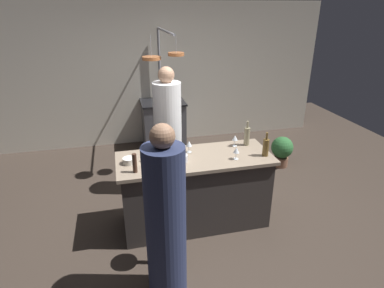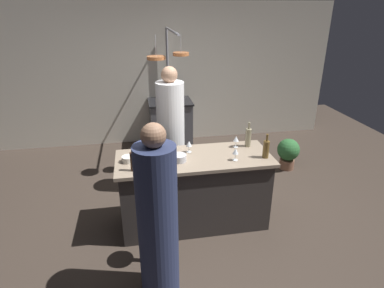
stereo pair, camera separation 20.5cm
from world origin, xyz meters
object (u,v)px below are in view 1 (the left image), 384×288
potted_plant (282,150)px  wine_glass_by_chef (235,138)px  mixing_bowl_steel (180,158)px  chef (168,136)px  mixing_bowl_ceramic (129,161)px  pepper_mill (135,163)px  wine_glass_near_left_guest (236,151)px  wine_bottle_white (247,136)px  wine_bottle_amber (266,147)px  wine_glass_near_right_guest (189,144)px  guest_left (166,222)px  stove_range (164,124)px  wine_bottle_rose (156,152)px  bar_stool_left (162,234)px

potted_plant → wine_glass_by_chef: 1.72m
mixing_bowl_steel → chef: bearing=88.9°
mixing_bowl_ceramic → pepper_mill: bearing=-77.3°
chef → pepper_mill: chef is taller
wine_glass_near_left_guest → mixing_bowl_ceramic: wine_glass_near_left_guest is taller
potted_plant → pepper_mill: pepper_mill is taller
wine_bottle_white → pepper_mill: bearing=-164.2°
potted_plant → wine_bottle_white: bearing=-138.2°
potted_plant → wine_bottle_amber: 1.78m
wine_bottle_amber → wine_glass_near_left_guest: wine_bottle_amber is taller
mixing_bowl_steel → wine_glass_near_right_guest: bearing=54.9°
wine_bottle_white → mixing_bowl_steel: (-0.90, -0.26, -0.08)m
chef → mixing_bowl_steel: bearing=-91.1°
wine_glass_near_left_guest → wine_glass_by_chef: bearing=71.9°
potted_plant → wine_bottle_amber: (-0.98, -1.31, 0.71)m
potted_plant → wine_glass_near_right_guest: bearing=-151.1°
guest_left → pepper_mill: (-0.19, 0.76, 0.22)m
stove_range → mixing_bowl_ceramic: bearing=-107.1°
potted_plant → wine_glass_by_chef: size_ratio=3.56×
stove_range → wine_bottle_amber: size_ratio=3.10×
wine_bottle_amber → guest_left: bearing=-147.9°
stove_range → wine_bottle_rose: 2.57m
potted_plant → mixing_bowl_ceramic: (-2.53, -1.14, 0.64)m
guest_left → wine_glass_near_left_guest: size_ratio=11.57×
potted_plant → wine_glass_near_left_guest: wine_glass_near_left_guest is taller
stove_range → mixing_bowl_ceramic: mixing_bowl_ceramic is taller
stove_range → wine_glass_by_chef: wine_glass_by_chef is taller
potted_plant → pepper_mill: bearing=-151.3°
wine_glass_by_chef → mixing_bowl_ceramic: 1.32m
mixing_bowl_ceramic → wine_glass_near_left_guest: bearing=-8.2°
pepper_mill → wine_glass_by_chef: bearing=17.6°
wine_glass_near_left_guest → wine_bottle_amber: bearing=1.3°
bar_stool_left → wine_glass_by_chef: bearing=37.5°
guest_left → wine_bottle_amber: (1.31, 0.82, 0.23)m
guest_left → potted_plant: (2.29, 2.13, -0.49)m
wine_bottle_white → wine_glass_near_left_guest: wine_bottle_white is taller
chef → wine_glass_near_right_guest: 0.76m
bar_stool_left → wine_glass_by_chef: wine_glass_by_chef is taller
wine_bottle_amber → chef: bearing=133.6°
guest_left → wine_bottle_rose: 0.99m
stove_range → wine_bottle_white: bearing=-72.6°
bar_stool_left → wine_glass_near_right_guest: (0.46, 0.76, 0.63)m
wine_bottle_white → wine_glass_near_right_guest: size_ratio=2.15×
mixing_bowl_steel → wine_bottle_rose: bearing=167.5°
guest_left → pepper_mill: 0.82m
bar_stool_left → wine_glass_by_chef: 1.47m
bar_stool_left → potted_plant: (2.28, 1.77, -0.08)m
wine_bottle_white → mixing_bowl_steel: 0.94m
wine_glass_by_chef → mixing_bowl_ceramic: size_ratio=1.02×
wine_glass_near_left_guest → mixing_bowl_ceramic: bearing=171.8°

